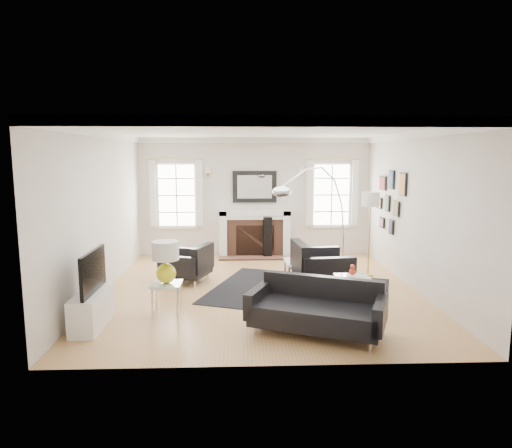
{
  "coord_description": "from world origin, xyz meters",
  "views": [
    {
      "loc": [
        -0.39,
        -7.9,
        2.38
      ],
      "look_at": [
        -0.07,
        0.3,
        1.15
      ],
      "focal_mm": 32.0,
      "sensor_mm": 36.0,
      "label": 1
    }
  ],
  "objects_px": {
    "armchair_right": "(318,267)",
    "gourd_lamp": "(166,259)",
    "armchair_left": "(189,264)",
    "coffee_table": "(306,263)",
    "arc_floor_lamp": "(315,221)",
    "fireplace": "(255,234)",
    "sofa": "(317,309)"
  },
  "relations": [
    {
      "from": "coffee_table",
      "to": "armchair_left",
      "type": "bearing_deg",
      "value": -178.4
    },
    {
      "from": "fireplace",
      "to": "gourd_lamp",
      "type": "distance_m",
      "value": 4.31
    },
    {
      "from": "armchair_left",
      "to": "fireplace",
      "type": "bearing_deg",
      "value": 58.7
    },
    {
      "from": "armchair_left",
      "to": "arc_floor_lamp",
      "type": "height_order",
      "value": "arc_floor_lamp"
    },
    {
      "from": "fireplace",
      "to": "gourd_lamp",
      "type": "relative_size",
      "value": 2.67
    },
    {
      "from": "fireplace",
      "to": "sofa",
      "type": "xyz_separation_m",
      "value": [
        0.67,
        -4.8,
        -0.22
      ]
    },
    {
      "from": "gourd_lamp",
      "to": "arc_floor_lamp",
      "type": "bearing_deg",
      "value": 29.69
    },
    {
      "from": "gourd_lamp",
      "to": "arc_floor_lamp",
      "type": "xyz_separation_m",
      "value": [
        2.46,
        1.4,
        0.37
      ]
    },
    {
      "from": "sofa",
      "to": "armchair_right",
      "type": "distance_m",
      "value": 2.07
    },
    {
      "from": "armchair_left",
      "to": "coffee_table",
      "type": "relative_size",
      "value": 1.35
    },
    {
      "from": "armchair_right",
      "to": "coffee_table",
      "type": "distance_m",
      "value": 0.65
    },
    {
      "from": "armchair_left",
      "to": "sofa",
      "type": "bearing_deg",
      "value": -52.56
    },
    {
      "from": "armchair_left",
      "to": "gourd_lamp",
      "type": "relative_size",
      "value": 1.71
    },
    {
      "from": "armchair_right",
      "to": "gourd_lamp",
      "type": "relative_size",
      "value": 1.78
    },
    {
      "from": "armchair_left",
      "to": "arc_floor_lamp",
      "type": "relative_size",
      "value": 0.48
    },
    {
      "from": "armchair_right",
      "to": "arc_floor_lamp",
      "type": "height_order",
      "value": "arc_floor_lamp"
    },
    {
      "from": "armchair_right",
      "to": "gourd_lamp",
      "type": "bearing_deg",
      "value": -153.03
    },
    {
      "from": "sofa",
      "to": "armchair_left",
      "type": "distance_m",
      "value": 3.29
    },
    {
      "from": "coffee_table",
      "to": "arc_floor_lamp",
      "type": "xyz_separation_m",
      "value": [
        0.08,
        -0.51,
        0.9
      ]
    },
    {
      "from": "sofa",
      "to": "gourd_lamp",
      "type": "xyz_separation_m",
      "value": [
        -2.14,
        0.76,
        0.54
      ]
    },
    {
      "from": "sofa",
      "to": "armchair_left",
      "type": "height_order",
      "value": "armchair_left"
    },
    {
      "from": "armchair_right",
      "to": "coffee_table",
      "type": "relative_size",
      "value": 1.41
    },
    {
      "from": "fireplace",
      "to": "gourd_lamp",
      "type": "bearing_deg",
      "value": -110.05
    },
    {
      "from": "arc_floor_lamp",
      "to": "fireplace",
      "type": "bearing_deg",
      "value": 110.51
    },
    {
      "from": "armchair_left",
      "to": "gourd_lamp",
      "type": "distance_m",
      "value": 1.93
    },
    {
      "from": "armchair_left",
      "to": "coffee_table",
      "type": "height_order",
      "value": "armchair_left"
    },
    {
      "from": "armchair_left",
      "to": "armchair_right",
      "type": "relative_size",
      "value": 0.96
    },
    {
      "from": "fireplace",
      "to": "gourd_lamp",
      "type": "height_order",
      "value": "gourd_lamp"
    },
    {
      "from": "fireplace",
      "to": "armchair_right",
      "type": "bearing_deg",
      "value": -69.36
    },
    {
      "from": "sofa",
      "to": "armchair_right",
      "type": "relative_size",
      "value": 1.74
    },
    {
      "from": "armchair_left",
      "to": "gourd_lamp",
      "type": "height_order",
      "value": "gourd_lamp"
    },
    {
      "from": "fireplace",
      "to": "armchair_right",
      "type": "relative_size",
      "value": 1.5
    }
  ]
}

